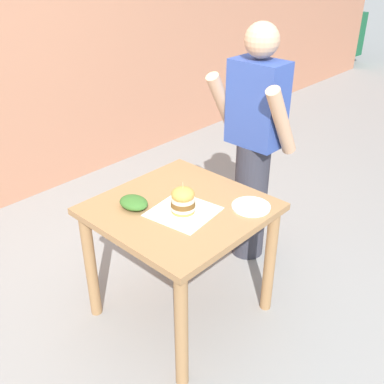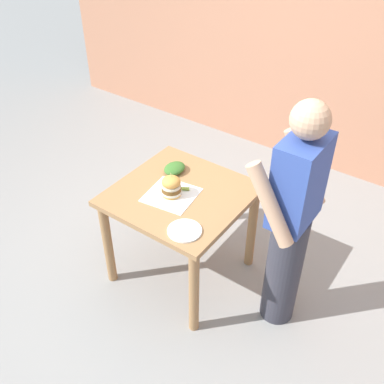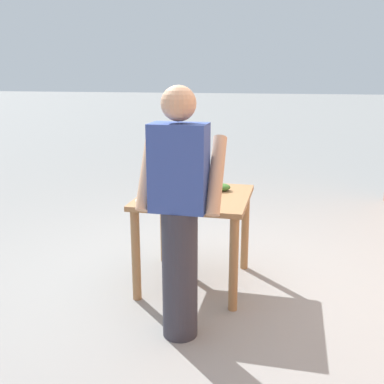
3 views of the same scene
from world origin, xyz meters
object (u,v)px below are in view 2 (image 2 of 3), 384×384
at_px(side_plate_with_forks, 185,231).
at_px(patio_table, 181,208).
at_px(sandwich, 171,186).
at_px(pickle_spear, 183,188).
at_px(side_salad, 175,168).
at_px(diner_across_table, 292,220).

bearing_deg(side_plate_with_forks, patio_table, -139.48).
bearing_deg(sandwich, side_plate_with_forks, 49.92).
distance_m(sandwich, pickle_spear, 0.11).
xyz_separation_m(side_plate_with_forks, side_salad, (-0.49, -0.45, 0.02)).
distance_m(patio_table, sandwich, 0.23).
relative_size(sandwich, side_salad, 1.02).
bearing_deg(side_plate_with_forks, sandwich, -130.08).
distance_m(side_plate_with_forks, side_salad, 0.66).
xyz_separation_m(side_salad, diner_across_table, (0.10, 0.99, 0.07)).
height_order(sandwich, side_plate_with_forks, sandwich).
relative_size(pickle_spear, diner_across_table, 0.05).
bearing_deg(pickle_spear, diner_across_table, 93.09).
relative_size(sandwich, side_plate_with_forks, 0.83).
bearing_deg(pickle_spear, side_plate_with_forks, 37.92).
xyz_separation_m(sandwich, side_plate_with_forks, (0.25, 0.30, -0.07)).
xyz_separation_m(pickle_spear, side_plate_with_forks, (0.34, 0.26, -0.01)).
bearing_deg(patio_table, sandwich, -30.47).
height_order(patio_table, pickle_spear, pickle_spear).
bearing_deg(side_plate_with_forks, pickle_spear, -142.08).
height_order(patio_table, sandwich, sandwich).
bearing_deg(diner_across_table, patio_table, -84.62).
xyz_separation_m(patio_table, pickle_spear, (-0.03, -0.00, 0.16)).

